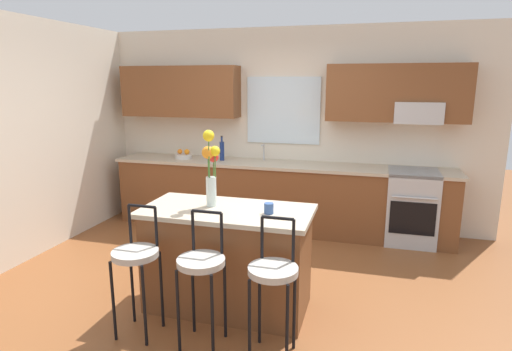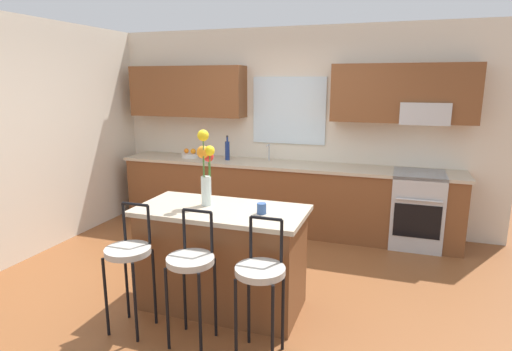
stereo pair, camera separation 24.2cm
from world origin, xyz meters
name	(u,v)px [view 1 (the left image)]	position (x,y,z in m)	size (l,w,h in m)	color
ground_plane	(240,284)	(0.00, 0.00, 0.00)	(14.00, 14.00, 0.00)	brown
wall_left	(37,138)	(-2.56, 0.30, 1.35)	(0.12, 4.60, 2.70)	beige
back_wall_assembly	(285,117)	(0.03, 1.99, 1.51)	(5.60, 0.50, 2.70)	beige
counter_run	(277,196)	(0.00, 1.70, 0.47)	(4.56, 0.64, 0.92)	brown
sink_faucet	(264,150)	(-0.24, 1.84, 1.06)	(0.02, 0.13, 0.23)	#B7BABC
oven_range	(411,207)	(1.71, 1.68, 0.46)	(0.60, 0.64, 0.92)	#B7BABC
kitchen_island	(228,258)	(0.03, -0.44, 0.46)	(1.47, 0.73, 0.92)	brown
bar_stool_near	(136,259)	(-0.52, -1.01, 0.64)	(0.36, 0.36, 1.04)	black
bar_stool_middle	(202,267)	(0.03, -1.01, 0.64)	(0.36, 0.36, 1.04)	black
bar_stool_far	(273,276)	(0.58, -1.01, 0.64)	(0.36, 0.36, 1.04)	black
flower_vase	(211,165)	(-0.13, -0.39, 1.29)	(0.16, 0.18, 0.67)	silver
mug_ceramic	(269,208)	(0.41, -0.47, 0.97)	(0.08, 0.08, 0.09)	#33518C
fruit_bowl_oranges	(184,155)	(-1.38, 1.70, 0.96)	(0.24, 0.24, 0.13)	silver
bottle_olive_oil	(222,150)	(-0.80, 1.70, 1.06)	(0.06, 0.06, 0.34)	navy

